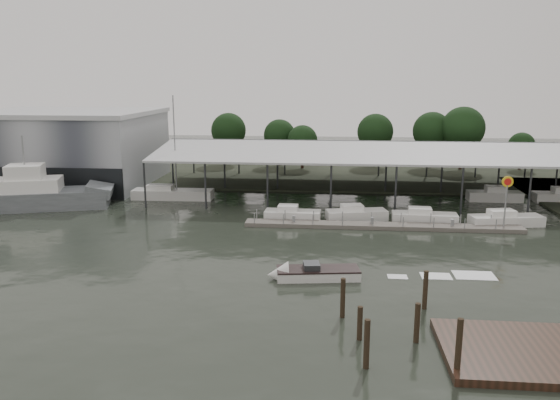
# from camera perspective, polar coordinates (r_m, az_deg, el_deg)

# --- Properties ---
(ground) EXTENTS (200.00, 200.00, 0.00)m
(ground) POSITION_cam_1_polar(r_m,az_deg,el_deg) (47.85, -6.61, -5.62)
(ground) COLOR #242A22
(ground) RESTS_ON ground
(land_strip_far) EXTENTS (140.00, 30.00, 0.30)m
(land_strip_far) POSITION_cam_1_polar(r_m,az_deg,el_deg) (88.22, -0.98, 2.92)
(land_strip_far) COLOR #333729
(land_strip_far) RESTS_ON ground
(storage_warehouse) EXTENTS (24.50, 20.50, 10.50)m
(storage_warehouse) POSITION_cam_1_polar(r_m,az_deg,el_deg) (83.94, -21.42, 5.14)
(storage_warehouse) COLOR #9CA0A6
(storage_warehouse) RESTS_ON ground
(covered_boat_shed) EXTENTS (58.24, 24.00, 6.96)m
(covered_boat_shed) POSITION_cam_1_polar(r_m,az_deg,el_deg) (73.32, 11.13, 5.48)
(covered_boat_shed) COLOR #B9BBBE
(covered_boat_shed) RESTS_ON ground
(floating_dock) EXTENTS (28.00, 2.00, 1.40)m
(floating_dock) POSITION_cam_1_polar(r_m,az_deg,el_deg) (56.62, 10.59, -2.67)
(floating_dock) COLOR #6A655D
(floating_dock) RESTS_ON ground
(shell_fuel_sign) EXTENTS (1.10, 0.18, 5.55)m
(shell_fuel_sign) POSITION_cam_1_polar(r_m,az_deg,el_deg) (58.14, 22.60, 0.74)
(shell_fuel_sign) COLOR gray
(shell_fuel_sign) RESTS_ON ground
(grey_trawler) EXTENTS (17.33, 9.36, 8.84)m
(grey_trawler) POSITION_cam_1_polar(r_m,az_deg,el_deg) (69.77, -24.02, 0.48)
(grey_trawler) COLOR slate
(grey_trawler) RESTS_ON ground
(white_sailboat) EXTENTS (10.16, 2.86, 13.11)m
(white_sailboat) POSITION_cam_1_polar(r_m,az_deg,el_deg) (70.22, -11.26, 0.63)
(white_sailboat) COLOR silver
(white_sailboat) RESTS_ON ground
(speedboat_underway) EXTENTS (17.93, 4.51, 2.00)m
(speedboat_underway) POSITION_cam_1_polar(r_m,az_deg,el_deg) (41.84, 3.19, -7.69)
(speedboat_underway) COLOR silver
(speedboat_underway) RESTS_ON ground
(moored_cruiser_0) EXTENTS (6.02, 2.40, 1.70)m
(moored_cruiser_0) POSITION_cam_1_polar(r_m,az_deg,el_deg) (58.55, 1.26, -1.53)
(moored_cruiser_0) COLOR silver
(moored_cruiser_0) RESTS_ON ground
(moored_cruiser_1) EXTENTS (6.80, 3.56, 1.70)m
(moored_cruiser_1) POSITION_cam_1_polar(r_m,az_deg,el_deg) (59.31, 7.93, -1.47)
(moored_cruiser_1) COLOR silver
(moored_cruiser_1) RESTS_ON ground
(moored_cruiser_2) EXTENTS (6.82, 2.59, 1.70)m
(moored_cruiser_2) POSITION_cam_1_polar(r_m,az_deg,el_deg) (59.38, 14.79, -1.75)
(moored_cruiser_2) COLOR silver
(moored_cruiser_2) RESTS_ON ground
(moored_cruiser_3) EXTENTS (7.68, 3.43, 1.70)m
(moored_cruiser_3) POSITION_cam_1_polar(r_m,az_deg,el_deg) (61.08, 22.49, -1.91)
(moored_cruiser_3) COLOR silver
(moored_cruiser_3) RESTS_ON ground
(mooring_pilings) EXTENTS (6.03, 8.65, 3.74)m
(mooring_pilings) POSITION_cam_1_polar(r_m,az_deg,el_deg) (32.92, 12.02, -12.60)
(mooring_pilings) COLOR #302518
(mooring_pilings) RESTS_ON ground
(horizon_tree_line) EXTENTS (68.95, 9.47, 10.51)m
(horizon_tree_line) POSITION_cam_1_polar(r_m,az_deg,el_deg) (93.76, 12.51, 6.76)
(horizon_tree_line) COLOR black
(horizon_tree_line) RESTS_ON ground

